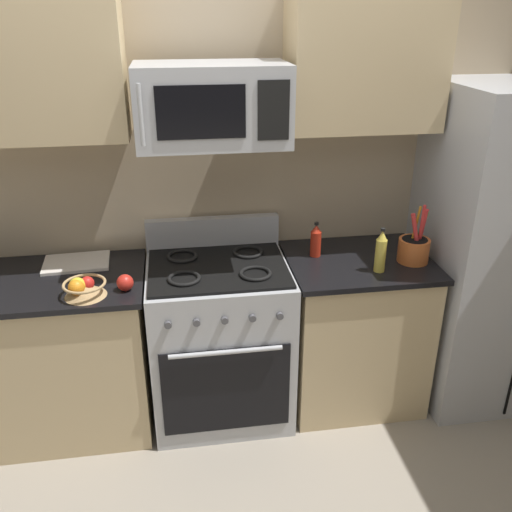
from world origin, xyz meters
name	(u,v)px	position (x,y,z in m)	size (l,w,h in m)	color
ground_plane	(235,493)	(0.00, 0.00, 0.00)	(16.00, 16.00, 0.00)	gray
wall_back	(210,177)	(0.00, 1.07, 1.30)	(8.00, 0.10, 2.60)	tan
counter_left	(57,354)	(-0.89, 0.67, 0.46)	(1.00, 0.66, 0.91)	tan
range_oven	(220,338)	(0.00, 0.67, 0.47)	(0.76, 0.70, 1.09)	#B2B5BA
counter_right	(353,329)	(0.79, 0.67, 0.46)	(0.79, 0.66, 0.91)	tan
refrigerator	(497,250)	(1.60, 0.66, 0.92)	(0.79, 0.77, 1.84)	#B2B5BA
microwave	(212,105)	(0.00, 0.70, 1.76)	(0.72, 0.44, 0.38)	#B2B5BA
upper_cabinets_left	(15,65)	(-0.90, 0.85, 1.94)	(0.99, 0.34, 0.70)	tan
upper_cabinets_right	(365,60)	(0.79, 0.85, 1.94)	(0.78, 0.34, 0.70)	tan
utensil_crock	(414,248)	(1.07, 0.60, 0.99)	(0.17, 0.17, 0.34)	#D1662D
fruit_basket	(83,288)	(-0.66, 0.46, 0.96)	(0.21, 0.21, 0.10)	tan
apple_loose	(125,283)	(-0.47, 0.50, 0.95)	(0.08, 0.08, 0.08)	red
cutting_board	(77,263)	(-0.75, 0.85, 0.92)	(0.34, 0.24, 0.02)	silver
bottle_oil	(381,252)	(0.84, 0.51, 1.02)	(0.06, 0.06, 0.24)	gold
bottle_hot_sauce	(316,241)	(0.56, 0.76, 1.00)	(0.06, 0.06, 0.20)	red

